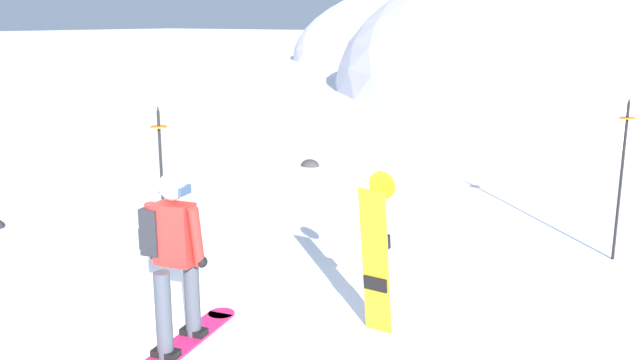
# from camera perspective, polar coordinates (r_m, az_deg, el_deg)

# --- Properties ---
(ground_plane) EXTENTS (300.00, 300.00, 0.00)m
(ground_plane) POSITION_cam_1_polar(r_m,az_deg,el_deg) (7.22, -15.07, -12.23)
(ground_plane) COLOR white
(ridge_peak_far) EXTENTS (29.74, 26.77, 12.91)m
(ridge_peak_far) POSITION_cam_1_polar(r_m,az_deg,el_deg) (52.90, 13.74, 9.68)
(ridge_peak_far) COLOR white
(ridge_peak_far) RESTS_ON ground
(snowboarder_main) EXTENTS (0.64, 1.81, 1.71)m
(snowboarder_main) POSITION_cam_1_polar(r_m,az_deg,el_deg) (6.50, -12.18, -6.21)
(snowboarder_main) COLOR #D11E5B
(snowboarder_main) RESTS_ON ground
(spare_snowboard) EXTENTS (0.28, 0.25, 1.65)m
(spare_snowboard) POSITION_cam_1_polar(r_m,az_deg,el_deg) (6.67, 4.74, -6.18)
(spare_snowboard) COLOR orange
(spare_snowboard) RESTS_ON ground
(piste_marker_near) EXTENTS (0.20, 0.20, 2.05)m
(piste_marker_near) POSITION_cam_1_polar(r_m,az_deg,el_deg) (8.60, -13.10, 0.25)
(piste_marker_near) COLOR black
(piste_marker_near) RESTS_ON ground
(piste_marker_far) EXTENTS (0.20, 0.20, 2.12)m
(piste_marker_far) POSITION_cam_1_polar(r_m,az_deg,el_deg) (9.43, 23.92, 0.82)
(piste_marker_far) COLOR black
(piste_marker_far) RESTS_ON ground
(rock_mid) EXTENTS (0.41, 0.35, 0.29)m
(rock_mid) POSITION_cam_1_polar(r_m,az_deg,el_deg) (14.51, -0.83, 1.18)
(rock_mid) COLOR #383333
(rock_mid) RESTS_ON ground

